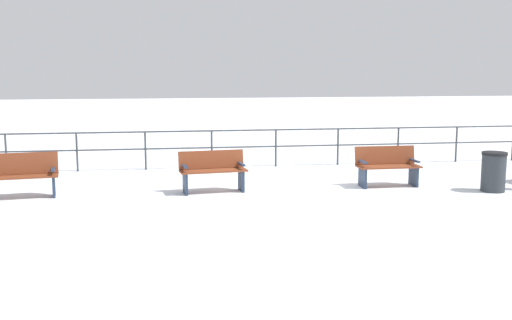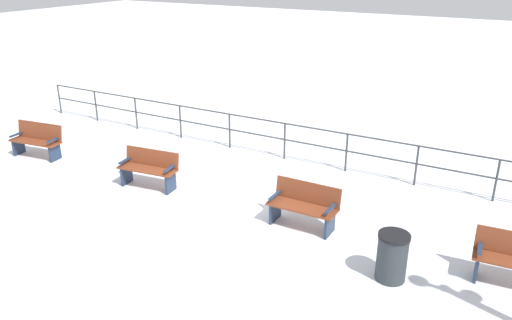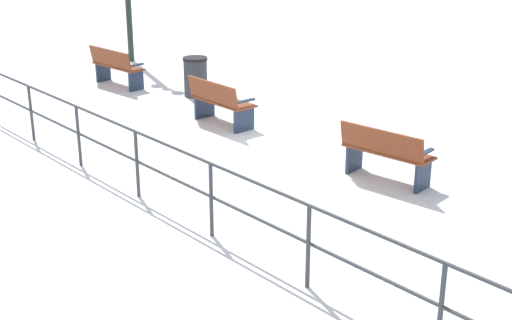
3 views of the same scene
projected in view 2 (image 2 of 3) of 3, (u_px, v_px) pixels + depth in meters
name	position (u px, v px, depth m)	size (l,w,h in m)	color
ground_plane	(220.00, 205.00, 11.02)	(80.00, 80.00, 0.00)	white
bench_nearest	(37.00, 140.00, 13.54)	(0.68, 1.50, 0.90)	brown
bench_second	(149.00, 168.00, 11.75)	(0.67, 1.46, 0.87)	brown
bench_third	(304.00, 205.00, 10.02)	(0.56, 1.39, 0.88)	brown
waterfront_railing	(285.00, 135.00, 13.29)	(0.05, 17.16, 1.00)	#383D42
trash_bin	(392.00, 257.00, 8.36)	(0.53, 0.53, 0.85)	#2D3338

